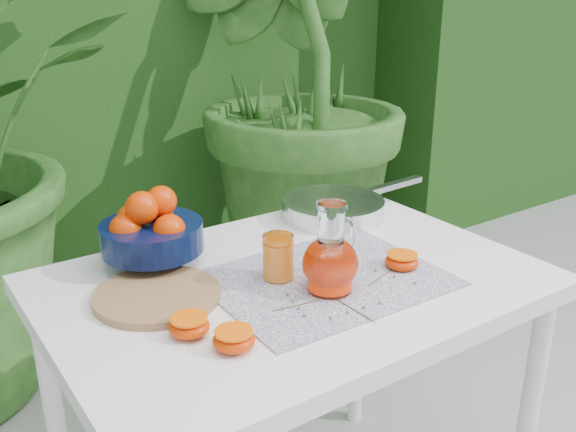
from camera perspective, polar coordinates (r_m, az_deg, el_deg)
hedge_backdrop at (r=3.23m, az=-20.02°, el=16.95°), size 8.00×1.65×2.50m
potted_plant_right at (r=2.71m, az=-0.16°, el=12.28°), size 2.19×2.19×1.89m
white_table at (r=1.38m, az=0.47°, el=-8.49°), size 1.00×0.70×0.75m
placemat at (r=1.33m, az=3.36°, el=-5.62°), size 0.48×0.37×0.00m
cutting_board at (r=1.28m, az=-11.56°, el=-6.93°), size 0.31×0.31×0.02m
fruit_bowl at (r=1.40m, az=-12.12°, el=-1.25°), size 0.29×0.29×0.17m
juice_pitcher at (r=1.26m, az=3.83°, el=-3.96°), size 0.17×0.15×0.18m
juice_tumbler at (r=1.31m, az=-0.89°, el=-3.76°), size 0.08×0.08×0.09m
saute_pan at (r=1.66m, az=4.16°, el=0.80°), size 0.47×0.28×0.05m
orange_halves at (r=1.20m, az=-0.32°, el=-7.92°), size 0.58×0.17×0.04m
thyme_sprigs at (r=1.26m, az=5.40°, el=-6.97°), size 0.34×0.21×0.01m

